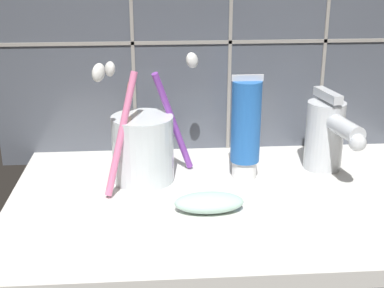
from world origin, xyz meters
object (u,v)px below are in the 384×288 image
(toothbrush_cup, at_px, (143,146))
(sink_faucet, at_px, (328,133))
(toothpaste_tube, at_px, (246,128))
(soap_bar, at_px, (209,203))

(toothbrush_cup, bearing_deg, sink_faucet, 3.45)
(sink_faucet, bearing_deg, toothpaste_tube, -92.80)
(toothpaste_tube, bearing_deg, soap_bar, -120.92)
(toothpaste_tube, distance_m, sink_faucet, 0.12)
(toothpaste_tube, height_order, soap_bar, toothpaste_tube)
(toothpaste_tube, xyz_separation_m, sink_faucet, (0.12, 0.02, -0.02))
(sink_faucet, xyz_separation_m, soap_bar, (-0.18, -0.11, -0.04))
(toothbrush_cup, height_order, soap_bar, toothbrush_cup)
(toothpaste_tube, relative_size, sink_faucet, 1.16)
(toothpaste_tube, distance_m, soap_bar, 0.13)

